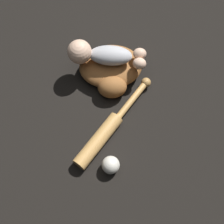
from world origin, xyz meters
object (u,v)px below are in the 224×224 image
at_px(baby_figure, 101,54).
at_px(baseball_bat, 107,131).
at_px(baseball_glove, 111,70).
at_px(baseball, 111,165).

height_order(baby_figure, baseball_bat, baby_figure).
xyz_separation_m(baseball_glove, baseball, (-0.11, 0.42, -0.01)).
distance_m(baseball_glove, baseball, 0.44).
relative_size(baseball_glove, baseball_bat, 0.72).
bearing_deg(baseball_glove, baby_figure, -10.78).
height_order(baby_figure, baseball, baby_figure).
relative_size(baseball_glove, baseball, 4.70).
bearing_deg(baseball_bat, baby_figure, -69.62).
xyz_separation_m(baseball_glove, baby_figure, (0.05, -0.01, 0.09)).
distance_m(baseball_glove, baby_figure, 0.10).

